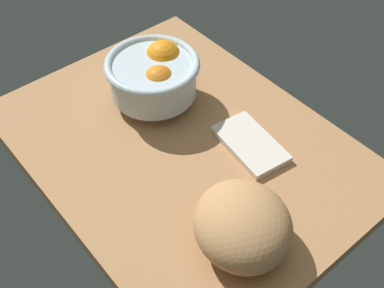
# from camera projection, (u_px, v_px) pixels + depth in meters

# --- Properties ---
(ground_plane) EXTENTS (0.70, 0.53, 0.03)m
(ground_plane) POSITION_uv_depth(u_px,v_px,m) (183.00, 148.00, 0.95)
(ground_plane) COLOR #B27D4F
(fruit_bowl) EXTENTS (0.19, 0.19, 0.11)m
(fruit_bowl) POSITION_uv_depth(u_px,v_px,m) (155.00, 75.00, 0.98)
(fruit_bowl) COLOR silver
(fruit_bowl) RESTS_ON ground
(bread_loaf) EXTENTS (0.21, 0.21, 0.10)m
(bread_loaf) POSITION_uv_depth(u_px,v_px,m) (243.00, 225.00, 0.76)
(bread_loaf) COLOR tan
(bread_loaf) RESTS_ON ground
(napkin_folded) EXTENTS (0.16, 0.10, 0.01)m
(napkin_folded) POSITION_uv_depth(u_px,v_px,m) (250.00, 144.00, 0.93)
(napkin_folded) COLOR silver
(napkin_folded) RESTS_ON ground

